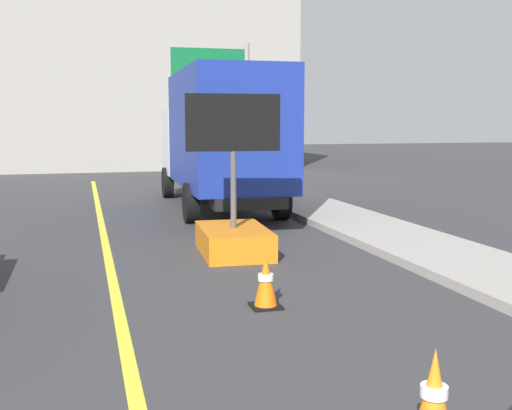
# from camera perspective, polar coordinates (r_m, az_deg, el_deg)

# --- Properties ---
(lane_center_stripe) EXTENTS (0.14, 36.00, 0.01)m
(lane_center_stripe) POSITION_cam_1_polar(r_m,az_deg,el_deg) (6.63, -12.08, -12.12)
(lane_center_stripe) COLOR yellow
(lane_center_stripe) RESTS_ON ground
(arrow_board_trailer) EXTENTS (1.60, 1.86, 2.70)m
(arrow_board_trailer) POSITION_cam_1_polar(r_m,az_deg,el_deg) (10.49, -2.09, -1.95)
(arrow_board_trailer) COLOR orange
(arrow_board_trailer) RESTS_ON ground
(box_truck) EXTENTS (2.53, 7.62, 3.45)m
(box_truck) POSITION_cam_1_polar(r_m,az_deg,el_deg) (15.84, -3.38, 6.27)
(box_truck) COLOR black
(box_truck) RESTS_ON ground
(highway_guide_sign) EXTENTS (2.79, 0.19, 5.00)m
(highway_guide_sign) POSITION_cam_1_polar(r_m,az_deg,el_deg) (22.20, -2.85, 10.71)
(highway_guide_sign) COLOR gray
(highway_guide_sign) RESTS_ON ground
(far_building_block) EXTENTS (17.35, 6.91, 8.60)m
(far_building_block) POSITION_cam_1_polar(r_m,az_deg,el_deg) (31.98, -13.20, 11.15)
(far_building_block) COLOR gray
(far_building_block) RESTS_ON ground
(traffic_cone_near_sign) EXTENTS (0.36, 0.36, 0.71)m
(traffic_cone_near_sign) POSITION_cam_1_polar(r_m,az_deg,el_deg) (4.59, 16.13, -16.84)
(traffic_cone_near_sign) COLOR black
(traffic_cone_near_sign) RESTS_ON ground
(traffic_cone_mid_lane) EXTENTS (0.36, 0.36, 0.66)m
(traffic_cone_mid_lane) POSITION_cam_1_polar(r_m,az_deg,el_deg) (7.49, 0.91, -7.07)
(traffic_cone_mid_lane) COLOR black
(traffic_cone_mid_lane) RESTS_ON ground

